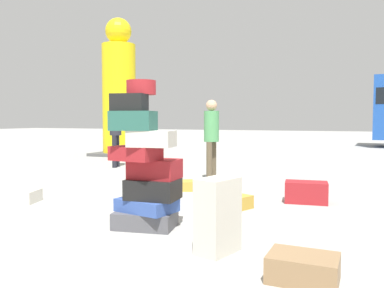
% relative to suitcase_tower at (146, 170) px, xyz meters
% --- Properties ---
extents(ground_plane, '(80.00, 80.00, 0.00)m').
position_rel_suitcase_tower_xyz_m(ground_plane, '(-0.45, 0.10, -0.67)').
color(ground_plane, '#9E9E99').
extents(suitcase_tower, '(0.80, 0.68, 1.67)m').
position_rel_suitcase_tower_xyz_m(suitcase_tower, '(0.00, 0.00, 0.00)').
color(suitcase_tower, '#4C4C51').
rests_on(suitcase_tower, ground).
extents(suitcase_cream_white_trunk, '(0.37, 0.48, 0.70)m').
position_rel_suitcase_tower_xyz_m(suitcase_cream_white_trunk, '(1.01, -0.45, -0.32)').
color(suitcase_cream_white_trunk, beige).
rests_on(suitcase_cream_white_trunk, ground).
extents(suitcase_tan_left_side, '(0.84, 0.64, 0.16)m').
position_rel_suitcase_tower_xyz_m(suitcase_tan_left_side, '(-0.50, 2.44, -0.59)').
color(suitcase_tan_left_side, '#B28C33').
rests_on(suitcase_tan_left_side, ground).
extents(suitcase_tan_upright_blue, '(0.64, 0.57, 0.18)m').
position_rel_suitcase_tower_xyz_m(suitcase_tan_upright_blue, '(0.57, 1.40, -0.58)').
color(suitcase_tan_upright_blue, '#B28C33').
rests_on(suitcase_tan_upright_blue, ground).
extents(suitcase_cream_foreground_near, '(0.88, 0.62, 0.18)m').
position_rel_suitcase_tower_xyz_m(suitcase_cream_foreground_near, '(-2.57, 0.48, -0.58)').
color(suitcase_cream_foreground_near, beige).
rests_on(suitcase_cream_foreground_near, ground).
extents(suitcase_brown_foreground_far, '(0.53, 0.40, 0.20)m').
position_rel_suitcase_tower_xyz_m(suitcase_brown_foreground_far, '(1.82, -0.82, -0.57)').
color(suitcase_brown_foreground_far, olive).
rests_on(suitcase_brown_foreground_far, ground).
extents(suitcase_maroon_right_side, '(0.65, 0.43, 0.31)m').
position_rel_suitcase_tower_xyz_m(suitcase_maroon_right_side, '(1.52, 2.13, -0.51)').
color(suitcase_maroon_right_side, maroon).
rests_on(suitcase_maroon_right_side, ground).
extents(person_bearded_onlooker, '(0.30, 0.33, 1.68)m').
position_rel_suitcase_tower_xyz_m(person_bearded_onlooker, '(-3.54, 4.78, 0.33)').
color(person_bearded_onlooker, black).
rests_on(person_bearded_onlooker, ground).
extents(person_passerby_in_red, '(0.30, 0.34, 1.63)m').
position_rel_suitcase_tower_xyz_m(person_passerby_in_red, '(-0.48, 3.56, 0.30)').
color(person_passerby_in_red, brown).
rests_on(person_passerby_in_red, ground).
extents(yellow_dummy_statue, '(1.59, 1.59, 4.67)m').
position_rel_suitcase_tower_xyz_m(yellow_dummy_statue, '(-5.32, 7.72, 1.42)').
color(yellow_dummy_statue, yellow).
rests_on(yellow_dummy_statue, ground).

